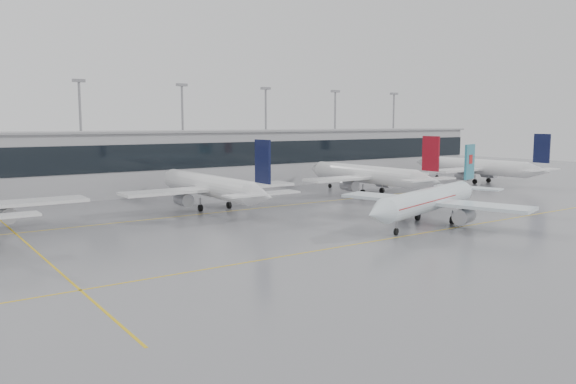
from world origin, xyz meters
TOP-DOWN VIEW (x-y plane):
  - ground at (0.00, 0.00)m, footprint 320.00×320.00m
  - taxi_line_main at (0.00, 0.00)m, footprint 120.00×0.25m
  - taxi_line_north at (0.00, 30.00)m, footprint 120.00×0.25m
  - taxi_line_cross at (-30.00, 15.00)m, footprint 0.25×60.00m
  - terminal at (0.00, 62.00)m, footprint 180.00×15.00m
  - terminal_glass at (0.00, 54.45)m, footprint 180.00×0.20m
  - terminal_roof at (0.00, 62.00)m, footprint 182.00×16.00m
  - light_masts at (0.00, 68.00)m, footprint 156.40×1.00m
  - air_canada_jet at (19.13, 4.15)m, footprint 33.89×27.20m
  - parked_jet_c at (-0.00, 33.69)m, footprint 29.64×36.96m
  - parked_jet_d at (35.00, 33.69)m, footprint 29.64×36.96m
  - parked_jet_e at (70.00, 33.69)m, footprint 29.64×36.96m

SIDE VIEW (x-z plane):
  - ground at x=0.00m, z-range 0.00..0.00m
  - taxi_line_main at x=0.00m, z-range 0.00..0.01m
  - taxi_line_north at x=0.00m, z-range 0.00..0.01m
  - taxi_line_cross at x=-30.00m, z-range 0.00..0.01m
  - air_canada_jet at x=19.13m, z-range -1.97..8.67m
  - parked_jet_c at x=0.00m, z-range -2.15..9.57m
  - parked_jet_d at x=35.00m, z-range -2.15..9.57m
  - parked_jet_e at x=70.00m, z-range -2.15..9.57m
  - terminal at x=0.00m, z-range 0.00..12.00m
  - terminal_glass at x=0.00m, z-range 5.00..10.00m
  - terminal_roof at x=0.00m, z-range 12.00..12.40m
  - light_masts at x=0.00m, z-range 2.04..24.64m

